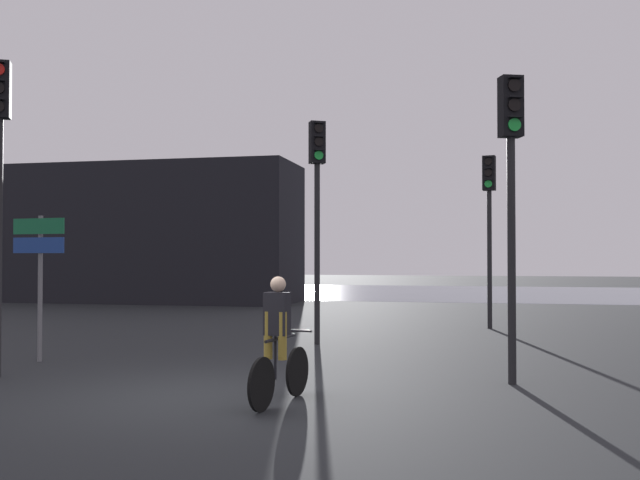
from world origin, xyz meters
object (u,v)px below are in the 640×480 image
Objects in this scene: distant_building at (122,234)px; direction_sign_post at (39,261)px; traffic_light_far_right at (489,208)px; cyclist at (278,340)px; traffic_light_center at (317,190)px; traffic_light_near_right at (511,170)px.

distant_building is 17.25m from direction_sign_post.
traffic_light_far_right is at bearing -29.02° from distant_building.
direction_sign_post is at bearing 163.36° from cyclist.
traffic_light_near_right is at bearing 105.63° from traffic_light_center.
distant_building is 8.70× the size of cyclist.
traffic_light_near_right is 8.25m from direction_sign_post.
direction_sign_post is 5.86m from cyclist.
traffic_light_center is at bearing -133.70° from direction_sign_post.
distant_building reaches higher than traffic_light_near_right.
traffic_light_far_right is 2.65× the size of cyclist.
traffic_light_far_right is 11.10m from direction_sign_post.
traffic_light_near_right reaches higher than direction_sign_post.
traffic_light_far_right is 0.99× the size of traffic_light_near_right.
cyclist is (11.95, -18.42, -1.97)m from distant_building.
traffic_light_center is at bearing 58.51° from traffic_light_far_right.
distant_building is at bearing -68.08° from traffic_light_near_right.
distant_building reaches higher than direction_sign_post.
direction_sign_post is (-8.12, 0.49, -1.35)m from traffic_light_near_right.
traffic_light_near_right is at bearing -47.55° from distant_building.
traffic_light_near_right reaches higher than traffic_light_far_right.
traffic_light_center reaches higher than traffic_light_near_right.
distant_building reaches higher than traffic_light_far_right.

